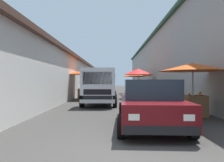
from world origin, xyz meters
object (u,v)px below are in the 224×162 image
Objects in this scene: fruit_stall_near_right at (84,76)px; delivery_truck at (99,87)px; fruit_stall_far_right at (134,76)px; vendor_by_crates at (89,87)px; hatchback_car at (149,103)px; fruit_stall_near_left at (139,75)px; vendor_in_shade at (136,88)px; fruit_stall_mid_lane at (193,74)px; fruit_stall_far_left at (138,75)px.

fruit_stall_near_right reaches higher than delivery_truck.
fruit_stall_far_right is 1.66× the size of vendor_by_crates.
fruit_stall_near_left is at bearing -5.80° from hatchback_car.
fruit_stall_far_right is at bearing -15.51° from delivery_truck.
fruit_stall_near_left reaches higher than vendor_in_shade.
hatchback_car is at bearing 174.20° from fruit_stall_near_left.
fruit_stall_mid_lane is 1.60× the size of vendor_by_crates.
fruit_stall_mid_lane is 12.50m from fruit_stall_near_left.
fruit_stall_near_left is at bearing -7.82° from fruit_stall_far_left.
fruit_stall_near_right is at bearing 19.81° from delivery_truck.
fruit_stall_near_right is 4.01m from vendor_in_shade.
fruit_stall_far_left reaches higher than fruit_stall_far_right.
hatchback_car is at bearing -160.10° from fruit_stall_near_right.
fruit_stall_near_right is at bearing 19.90° from hatchback_car.
fruit_stall_near_left is 0.72× the size of hatchback_car.
fruit_stall_far_left is at bearing 177.58° from fruit_stall_far_right.
fruit_stall_mid_lane is 1.03× the size of fruit_stall_far_left.
fruit_stall_far_left is 0.62× the size of hatchback_car.
fruit_stall_near_left reaches higher than fruit_stall_mid_lane.
hatchback_car is (-14.09, 1.43, -1.25)m from fruit_stall_near_left.
fruit_stall_near_left is 2.22m from fruit_stall_far_right.
vendor_by_crates reaches higher than hatchback_car.
fruit_stall_near_right reaches higher than hatchback_car.
fruit_stall_near_left is 1.07× the size of fruit_stall_far_right.
fruit_stall_mid_lane is 0.89× the size of fruit_stall_near_right.
vendor_by_crates is at bearing 28.47° from fruit_stall_mid_lane.
vendor_by_crates is (-2.94, 4.63, -1.07)m from fruit_stall_near_left.
fruit_stall_near_right is 1.16× the size of fruit_stall_far_left.
vendor_in_shade is (8.77, -0.53, 0.13)m from hatchback_car.
fruit_stall_mid_lane is 0.64× the size of hatchback_car.
fruit_stall_far_left is at bearing -15.47° from vendor_in_shade.
fruit_stall_near_left is 1.00× the size of fruit_stall_near_right.
hatchback_car is 5.63m from delivery_truck.
vendor_by_crates is (1.91, -0.15, -0.87)m from fruit_stall_near_right.
hatchback_car is at bearing 128.90° from fruit_stall_mid_lane.
fruit_stall_far_right is at bearing -40.14° from vendor_by_crates.
hatchback_car is 0.81× the size of delivery_truck.
fruit_stall_near_right is at bearing 147.53° from fruit_stall_far_right.
hatchback_car is (-10.01, 0.87, -1.15)m from fruit_stall_far_left.
vendor_in_shade is (-0.47, -3.87, -0.92)m from fruit_stall_near_right.
vendor_by_crates is at bearing 139.86° from fruit_stall_far_right.
fruit_stall_far_left reaches higher than hatchback_car.
fruit_stall_far_left is 1.55× the size of vendor_by_crates.
fruit_stall_near_left is 1.79× the size of vendor_by_crates.
fruit_stall_far_left reaches higher than fruit_stall_mid_lane.
hatchback_car is (-16.29, 1.14, -1.18)m from fruit_stall_far_right.
fruit_stall_far_left reaches higher than fruit_stall_near_right.
fruit_stall_mid_lane is 1.68× the size of vendor_in_shade.
vendor_in_shade is at bearing -122.64° from vendor_by_crates.
fruit_stall_far_left reaches higher than vendor_by_crates.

